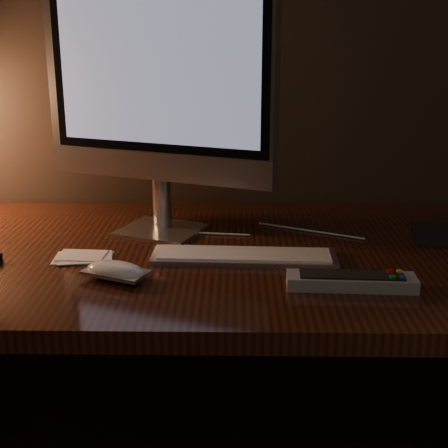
{
  "coord_description": "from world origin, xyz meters",
  "views": [
    {
      "loc": [
        0.08,
        0.63,
        1.18
      ],
      "look_at": [
        0.06,
        1.73,
        0.84
      ],
      "focal_mm": 50.0,
      "sensor_mm": 36.0,
      "label": 1
    }
  ],
  "objects_px": {
    "monitor": "(157,83)",
    "tv_remote": "(351,281)",
    "desk": "(198,293)",
    "mouse": "(116,273)",
    "keyboard": "(244,256)"
  },
  "relations": [
    {
      "from": "monitor",
      "to": "tv_remote",
      "type": "xyz_separation_m",
      "value": [
        0.37,
        -0.32,
        -0.32
      ]
    },
    {
      "from": "desk",
      "to": "mouse",
      "type": "relative_size",
      "value": 13.48
    },
    {
      "from": "keyboard",
      "to": "tv_remote",
      "type": "distance_m",
      "value": 0.24
    },
    {
      "from": "desk",
      "to": "mouse",
      "type": "xyz_separation_m",
      "value": [
        -0.13,
        -0.23,
        0.14
      ]
    },
    {
      "from": "keyboard",
      "to": "mouse",
      "type": "distance_m",
      "value": 0.26
    },
    {
      "from": "desk",
      "to": "keyboard",
      "type": "relative_size",
      "value": 4.34
    },
    {
      "from": "tv_remote",
      "to": "monitor",
      "type": "bearing_deg",
      "value": 142.68
    },
    {
      "from": "desk",
      "to": "tv_remote",
      "type": "relative_size",
      "value": 6.95
    },
    {
      "from": "desk",
      "to": "tv_remote",
      "type": "distance_m",
      "value": 0.42
    },
    {
      "from": "mouse",
      "to": "tv_remote",
      "type": "relative_size",
      "value": 0.52
    },
    {
      "from": "desk",
      "to": "keyboard",
      "type": "height_order",
      "value": "keyboard"
    },
    {
      "from": "desk",
      "to": "monitor",
      "type": "xyz_separation_m",
      "value": [
        -0.08,
        0.05,
        0.46
      ]
    },
    {
      "from": "tv_remote",
      "to": "desk",
      "type": "bearing_deg",
      "value": 140.01
    },
    {
      "from": "desk",
      "to": "monitor",
      "type": "relative_size",
      "value": 2.84
    },
    {
      "from": "tv_remote",
      "to": "mouse",
      "type": "bearing_deg",
      "value": 178.23
    }
  ]
}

